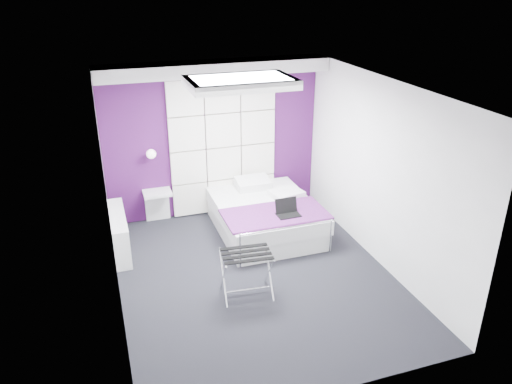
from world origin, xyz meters
TOP-DOWN VIEW (x-y plane):
  - floor at (0.00, 0.00)m, footprint 4.40×4.40m
  - ceiling at (0.00, 0.00)m, footprint 4.40×4.40m
  - wall_back at (0.00, 2.20)m, footprint 3.60×0.00m
  - wall_left at (-1.80, 0.00)m, footprint 0.00×4.40m
  - wall_right at (1.80, 0.00)m, footprint 0.00×4.40m
  - accent_wall at (0.00, 2.19)m, footprint 3.58×0.02m
  - soffit at (0.00, 1.95)m, footprint 3.58×0.50m
  - headboard at (0.15, 2.14)m, footprint 1.80×0.08m
  - skylight at (0.00, 0.60)m, footprint 1.36×0.86m
  - wall_lamp at (-1.05, 2.06)m, footprint 0.15×0.15m
  - radiator at (-1.69, 1.30)m, footprint 0.22×1.20m
  - bed at (0.56, 1.20)m, footprint 1.55×1.87m
  - nightstand at (-1.01, 2.02)m, footprint 0.45×0.35m
  - luggage_rack at (-0.24, -0.36)m, footprint 0.62×0.46m
  - laptop at (0.72, 0.67)m, footprint 0.34×0.24m

SIDE VIEW (x-z plane):
  - floor at x=0.00m, z-range 0.00..0.00m
  - bed at x=0.56m, z-range -0.05..0.61m
  - radiator at x=-1.69m, z-range 0.00..0.60m
  - luggage_rack at x=-0.24m, z-range 0.00..0.61m
  - nightstand at x=-1.01m, z-range 0.52..0.57m
  - laptop at x=0.72m, z-range 0.46..0.71m
  - headboard at x=0.15m, z-range 0.02..2.32m
  - wall_lamp at x=-1.05m, z-range 1.15..1.29m
  - wall_left at x=-1.80m, z-range -0.90..3.50m
  - wall_right at x=1.80m, z-range -0.90..3.50m
  - accent_wall at x=0.00m, z-range 0.01..2.59m
  - wall_back at x=0.00m, z-range -0.50..3.10m
  - soffit at x=0.00m, z-range 2.40..2.60m
  - skylight at x=0.00m, z-range 2.49..2.61m
  - ceiling at x=0.00m, z-range 2.60..2.60m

